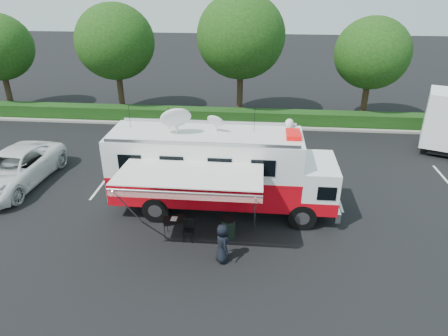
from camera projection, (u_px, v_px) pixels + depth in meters
The scene contains 10 objects.
ground_plane at pixel (223, 209), 18.52m from camera, with size 120.00×120.00×0.00m, color black.
back_border at pixel (257, 51), 27.76m from camera, with size 60.00×6.14×8.87m.
stall_lines at pixel (219, 179), 21.24m from camera, with size 24.12×5.50×0.01m.
command_truck at pixel (221, 170), 17.62m from camera, with size 9.97×2.74×4.79m.
awning at pixel (189, 178), 14.70m from camera, with size 5.44×2.80×3.28m.
white_suv at pixel (17, 184), 20.70m from camera, with size 2.92×6.33×1.76m, color silver.
person at pixel (222, 260), 15.23m from camera, with size 0.79×0.51×1.61m, color black.
folding_table at pixel (175, 220), 16.31m from camera, with size 1.13×0.95×0.82m.
folding_chair at pixel (189, 227), 16.23m from camera, with size 0.45×0.47×0.95m.
trash_bin at pixel (228, 228), 16.40m from camera, with size 0.60×0.60×0.89m.
Camera 1 is at (1.51, -15.71, 9.87)m, focal length 32.00 mm.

